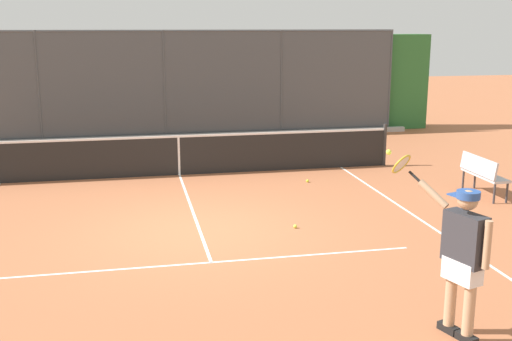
{
  "coord_description": "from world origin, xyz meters",
  "views": [
    {
      "loc": [
        1.11,
        10.31,
        3.5
      ],
      "look_at": [
        -0.99,
        0.08,
        1.05
      ],
      "focal_mm": 43.64,
      "sensor_mm": 36.0,
      "label": 1
    }
  ],
  "objects_px": {
    "tennis_ball_by_sideline": "(295,226)",
    "courtside_bench": "(482,172)",
    "tennis_player": "(462,252)",
    "tennis_ball_near_net": "(308,181)"
  },
  "relations": [
    {
      "from": "tennis_ball_near_net",
      "to": "courtside_bench",
      "type": "xyz_separation_m",
      "value": [
        -3.25,
        1.83,
        0.48
      ]
    },
    {
      "from": "tennis_ball_near_net",
      "to": "courtside_bench",
      "type": "relative_size",
      "value": 0.05
    },
    {
      "from": "tennis_player",
      "to": "courtside_bench",
      "type": "height_order",
      "value": "tennis_player"
    },
    {
      "from": "tennis_ball_by_sideline",
      "to": "courtside_bench",
      "type": "xyz_separation_m",
      "value": [
        -4.38,
        -1.29,
        0.48
      ]
    },
    {
      "from": "tennis_player",
      "to": "tennis_ball_near_net",
      "type": "relative_size",
      "value": 30.9
    },
    {
      "from": "tennis_player",
      "to": "tennis_ball_by_sideline",
      "type": "relative_size",
      "value": 30.9
    },
    {
      "from": "tennis_player",
      "to": "courtside_bench",
      "type": "relative_size",
      "value": 1.57
    },
    {
      "from": "tennis_ball_by_sideline",
      "to": "tennis_ball_near_net",
      "type": "bearing_deg",
      "value": -110.0
    },
    {
      "from": "courtside_bench",
      "to": "tennis_player",
      "type": "bearing_deg",
      "value": -33.4
    },
    {
      "from": "tennis_ball_by_sideline",
      "to": "courtside_bench",
      "type": "distance_m",
      "value": 4.6
    }
  ]
}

